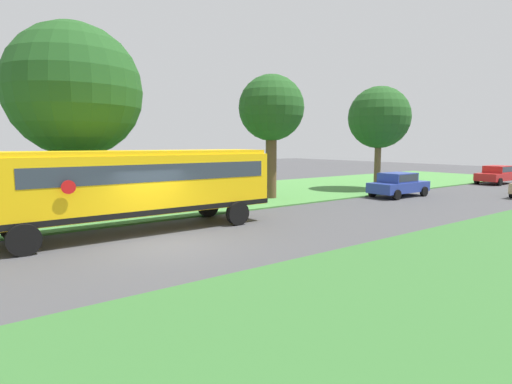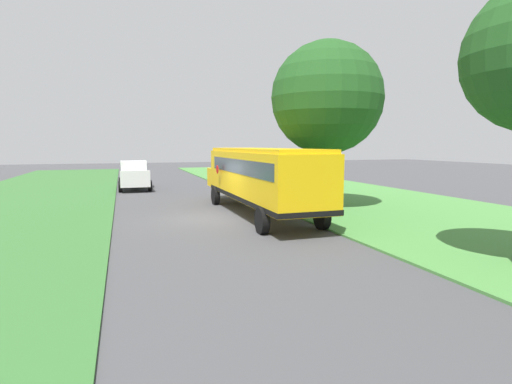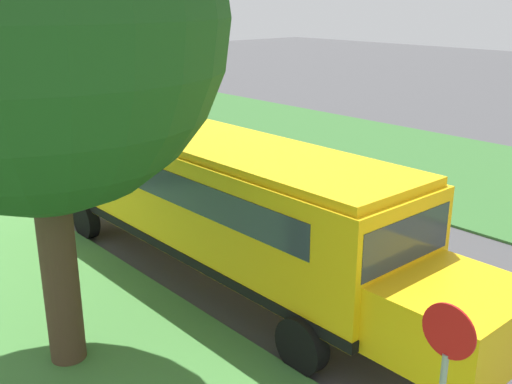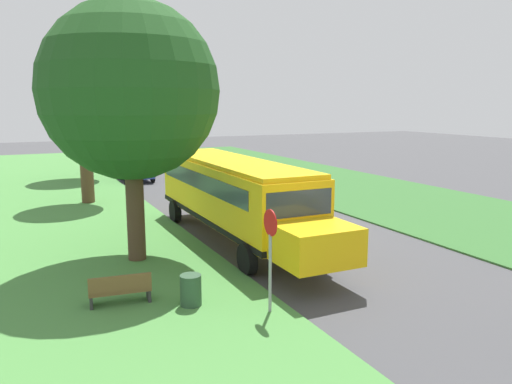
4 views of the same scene
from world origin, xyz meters
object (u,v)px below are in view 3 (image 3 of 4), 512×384
object	(u,v)px
car_tan_middle	(31,92)
stop_sign	(443,381)
oak_tree_beside_bus	(27,13)
school_bus	(216,193)

from	to	relation	value
car_tan_middle	stop_sign	distance (m)	32.16
oak_tree_beside_bus	stop_sign	xyz separation A→B (m)	(2.11, -5.93, -4.06)
school_bus	stop_sign	bearing A→B (deg)	-106.01
school_bus	car_tan_middle	world-z (taller)	school_bus
car_tan_middle	stop_sign	world-z (taller)	stop_sign
car_tan_middle	stop_sign	bearing A→B (deg)	-103.31
school_bus	oak_tree_beside_bus	distance (m)	5.72
school_bus	car_tan_middle	size ratio (longest dim) A/B	2.82
oak_tree_beside_bus	car_tan_middle	bearing A→B (deg)	69.43
school_bus	stop_sign	distance (m)	7.18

